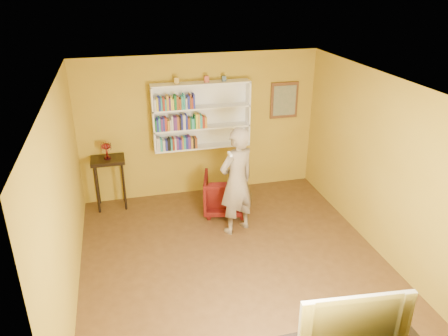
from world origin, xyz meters
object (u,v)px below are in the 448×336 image
at_px(console_table, 108,167).
at_px(person, 237,181).
at_px(armchair, 226,193).
at_px(television, 351,315).
at_px(ruby_lustre, 106,148).
at_px(bookshelf, 201,115).

height_order(console_table, person, person).
height_order(armchair, person, person).
bearing_deg(television, ruby_lustre, 122.67).
height_order(bookshelf, ruby_lustre, bookshelf).
bearing_deg(armchair, ruby_lustre, -4.39).
bearing_deg(bookshelf, person, -79.76).
bearing_deg(person, bookshelf, -104.08).
height_order(console_table, armchair, console_table).
bearing_deg(television, person, 100.88).
distance_m(bookshelf, person, 1.68).
bearing_deg(television, bookshelf, 102.45).
bearing_deg(ruby_lustre, person, -33.80).
bearing_deg(console_table, person, -33.80).
xyz_separation_m(person, television, (0.30, -3.15, -0.04)).
height_order(ruby_lustre, television, ruby_lustre).
distance_m(console_table, armchair, 2.16).
height_order(ruby_lustre, armchair, ruby_lustre).
height_order(bookshelf, television, bookshelf).
distance_m(person, television, 3.17).
height_order(ruby_lustre, person, person).
relative_size(console_table, television, 0.85).
relative_size(person, television, 1.59).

